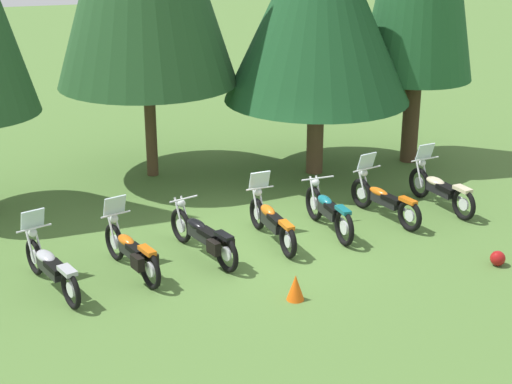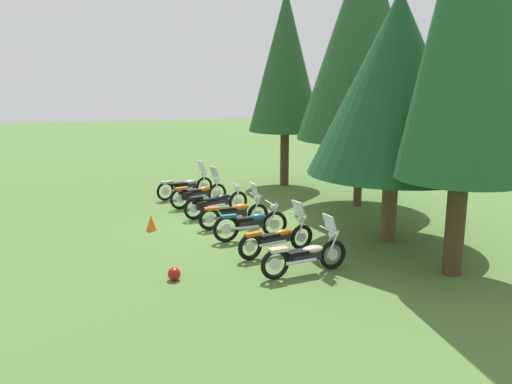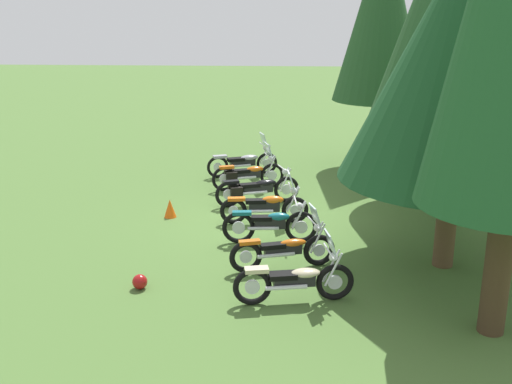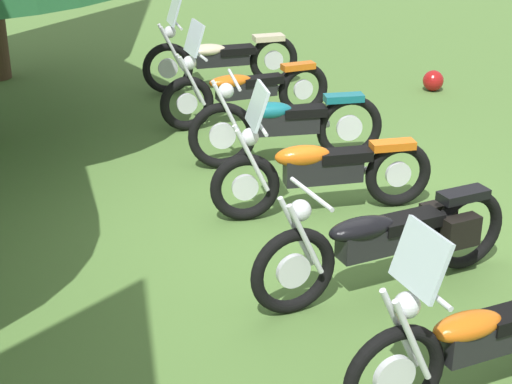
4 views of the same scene
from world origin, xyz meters
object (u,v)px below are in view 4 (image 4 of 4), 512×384
at_px(motorcycle_4, 285,125).
at_px(dropped_helmet, 433,81).
at_px(motorcycle_2, 390,239).
at_px(motorcycle_1, 494,335).
at_px(motorcycle_5, 244,90).
at_px(motorcycle_6, 220,57).
at_px(motorcycle_3, 320,170).

xyz_separation_m(motorcycle_4, dropped_helmet, (2.56, -2.48, -0.32)).
distance_m(motorcycle_2, dropped_helmet, 5.74).
distance_m(motorcycle_1, motorcycle_2, 1.51).
xyz_separation_m(motorcycle_4, motorcycle_5, (1.45, 0.34, -0.02)).
bearing_deg(motorcycle_5, motorcycle_6, -97.93).
relative_size(motorcycle_3, motorcycle_5, 1.01).
relative_size(motorcycle_5, dropped_helmet, 7.50).
distance_m(motorcycle_4, dropped_helmet, 3.58).
height_order(motorcycle_1, motorcycle_3, motorcycle_1).
bearing_deg(motorcycle_4, motorcycle_3, 92.54).
distance_m(motorcycle_3, motorcycle_6, 4.34).
distance_m(motorcycle_1, motorcycle_6, 7.38).
xyz_separation_m(motorcycle_2, motorcycle_5, (4.27, 0.83, -0.01)).
relative_size(motorcycle_5, motorcycle_6, 0.98).
bearing_deg(motorcycle_4, motorcycle_1, 96.41).
relative_size(motorcycle_4, dropped_helmet, 7.47).
xyz_separation_m(motorcycle_3, motorcycle_6, (4.28, 0.72, 0.00)).
bearing_deg(motorcycle_6, motorcycle_5, 87.73).
distance_m(motorcycle_2, motorcycle_6, 5.87).
height_order(motorcycle_1, dropped_helmet, motorcycle_1).
height_order(motorcycle_3, motorcycle_5, motorcycle_5).
xyz_separation_m(motorcycle_6, dropped_helmet, (-0.40, -3.04, -0.32)).
xyz_separation_m(motorcycle_2, dropped_helmet, (5.38, -1.99, -0.31)).
bearing_deg(motorcycle_1, motorcycle_4, -97.55).
distance_m(motorcycle_4, motorcycle_6, 3.01).
xyz_separation_m(motorcycle_1, motorcycle_2, (1.47, 0.34, -0.02)).
bearing_deg(motorcycle_1, motorcycle_3, -95.86).
distance_m(motorcycle_3, dropped_helmet, 4.53).
bearing_deg(motorcycle_2, motorcycle_5, -98.52).
height_order(motorcycle_3, motorcycle_4, motorcycle_3).
xyz_separation_m(motorcycle_3, dropped_helmet, (3.88, -2.31, -0.31)).
relative_size(motorcycle_4, motorcycle_5, 1.00).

